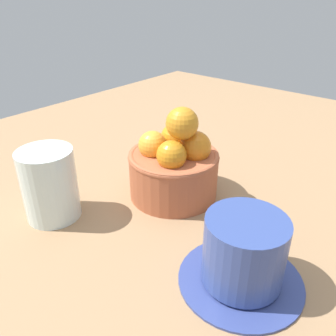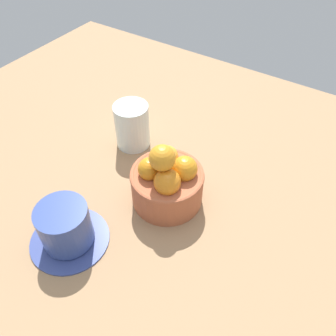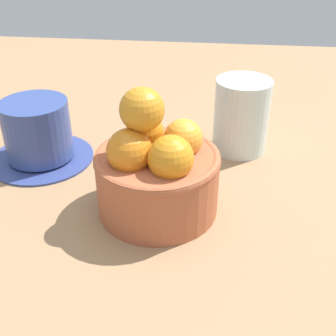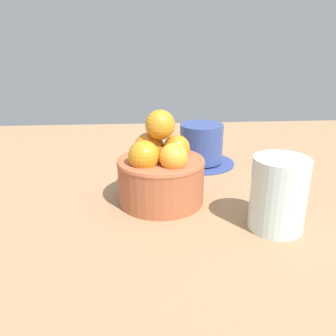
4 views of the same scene
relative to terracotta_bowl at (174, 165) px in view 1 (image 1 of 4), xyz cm
name	(u,v)px [view 1 (image 1 of 4)]	position (x,y,z in cm)	size (l,w,h in cm)	color
ground_plane	(173,204)	(-0.06, 0.10, -7.05)	(135.88, 107.54, 3.77)	#997551
terracotta_bowl	(174,165)	(0.00, 0.00, 0.00)	(13.58, 13.58, 14.43)	#AD5938
coffee_cup	(243,255)	(-9.19, -17.03, -1.40)	(13.78, 13.78, 8.27)	#334284
water_glass	(50,184)	(-15.24, 9.51, -0.12)	(7.47, 7.47, 10.08)	silver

